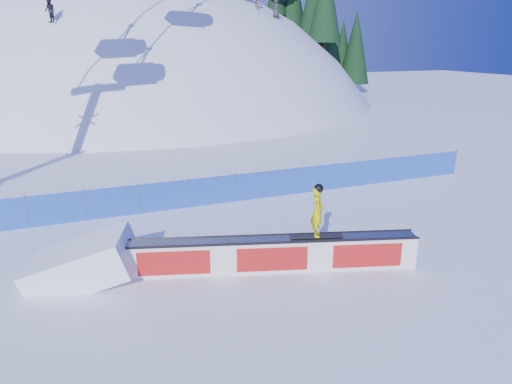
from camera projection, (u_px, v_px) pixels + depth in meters
name	position (u px, v px, depth m)	size (l,w,h in m)	color
ground	(305.00, 238.00, 15.89)	(160.00, 160.00, 0.00)	white
snow_hill	(150.00, 243.00, 58.63)	(64.00, 64.00, 64.00)	white
treeline	(312.00, 12.00, 57.51)	(20.35, 11.12, 20.47)	#311F13
safety_fence	(257.00, 185.00, 19.68)	(22.05, 0.05, 1.30)	blue
rail_box	(271.00, 254.00, 13.46)	(8.51, 3.06, 1.04)	white
snow_ramp	(84.00, 278.00, 13.18)	(2.84, 1.89, 1.07)	white
snowboarder	(318.00, 211.00, 13.16)	(1.56, 0.71, 1.62)	black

